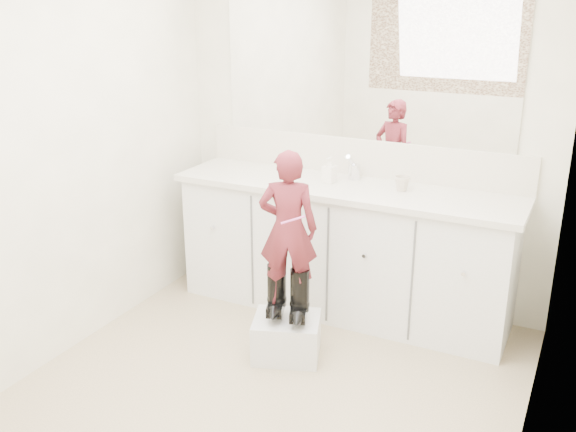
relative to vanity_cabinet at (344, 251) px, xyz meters
The scene contains 16 objects.
floor 1.30m from the vanity_cabinet, 90.00° to the right, with size 3.00×3.00×0.00m, color #857857.
wall_back 0.82m from the vanity_cabinet, 90.00° to the left, with size 2.60×2.60×0.00m, color beige.
wall_left 1.95m from the vanity_cabinet, 136.70° to the right, with size 3.00×3.00×0.00m, color beige.
wall_right 1.95m from the vanity_cabinet, 43.30° to the right, with size 3.00×3.00×0.00m, color beige.
vanity_cabinet is the anchor object (origin of this frame).
countertop 0.45m from the vanity_cabinet, 90.00° to the right, with size 2.28×0.58×0.04m, color beige.
backsplash 0.64m from the vanity_cabinet, 90.00° to the left, with size 2.28×0.03×0.25m, color beige.
mirror 1.24m from the vanity_cabinet, 90.00° to the left, with size 2.00×0.02×1.00m, color white.
faucet 0.54m from the vanity_cabinet, 90.00° to the left, with size 0.08×0.08×0.10m, color silver.
cup 0.63m from the vanity_cabinet, ahead, with size 0.10×0.10×0.09m, color beige.
soap_bottle 0.56m from the vanity_cabinet, behind, with size 0.08×0.08×0.17m, color white.
step_stool 0.79m from the vanity_cabinet, 95.41° to the right, with size 0.39×0.32×0.25m, color silver.
boot_left 0.72m from the vanity_cabinet, 101.55° to the right, with size 0.12×0.22×0.32m, color black, non-canonical shape.
boot_right 0.70m from the vanity_cabinet, 89.46° to the right, with size 0.12×0.22×0.32m, color black, non-canonical shape.
toddler 0.80m from the vanity_cabinet, 95.57° to the right, with size 0.33×0.22×0.92m, color #9D303B.
toothbrush 0.91m from the vanity_cabinet, 89.88° to the right, with size 0.01×0.01×0.14m, color #F15DB9.
Camera 1 is at (1.44, -2.52, 2.07)m, focal length 40.00 mm.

